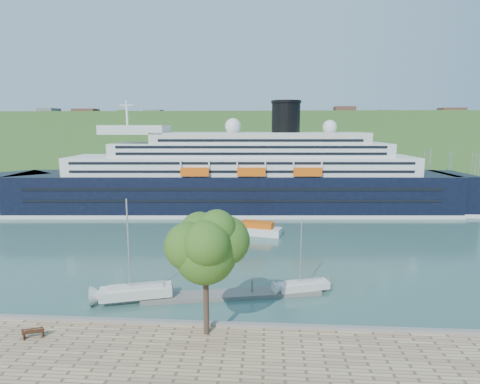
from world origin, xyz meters
The scene contains 10 objects.
ground centered at (0.00, 0.00, 0.00)m, with size 400.00×400.00×0.00m, color #30564F.
far_hillside centered at (0.00, 145.00, 12.00)m, with size 400.00×50.00×24.00m, color #3A5C24.
quay_coping centered at (0.00, -0.20, 1.15)m, with size 220.00×0.50×0.30m, color slate.
cruise_ship centered at (-2.56, 51.92, 11.78)m, with size 104.93×15.28×23.56m, color black, non-canonical shape.
park_bench centered at (-14.33, -3.28, 1.54)m, with size 1.69×0.69×1.08m, color #472614, non-canonical shape.
promenade_tree centered at (-0.22, -1.58, 6.75)m, with size 6.95×6.95×11.50m, color #285817, non-canonical shape.
floating_pontoon centered at (1.11, 8.21, 0.22)m, with size 19.40×2.37×0.43m, color gray, non-canonical shape.
sailboat_white_near centered at (-8.85, 6.20, 5.25)m, with size 8.14×2.26×10.51m, color silver, non-canonical shape.
sailboat_white_far centered at (8.88, 9.69, 4.03)m, with size 6.24×1.73×8.06m, color silver, non-canonical shape.
tender_launch centered at (3.14, 33.49, 1.12)m, with size 8.11×2.77×2.24m, color #E4580D, non-canonical shape.
Camera 1 is at (4.73, -32.65, 18.21)m, focal length 30.00 mm.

